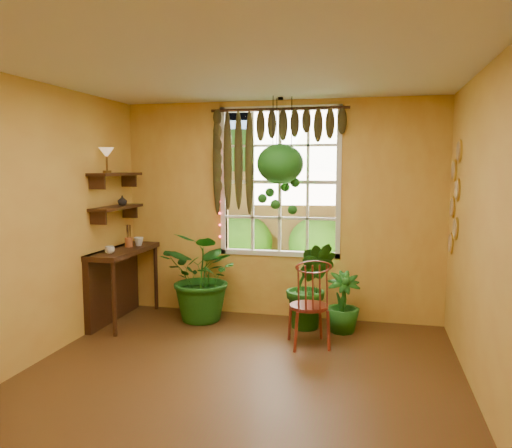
% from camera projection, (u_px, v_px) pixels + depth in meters
% --- Properties ---
extents(floor, '(4.50, 4.50, 0.00)m').
position_uv_depth(floor, '(229.00, 392.00, 4.20)').
color(floor, '#502E16').
rests_on(floor, ground).
extents(ceiling, '(4.50, 4.50, 0.00)m').
position_uv_depth(ceiling, '(227.00, 63.00, 3.89)').
color(ceiling, silver).
rests_on(ceiling, wall_back).
extents(wall_back, '(4.00, 0.00, 4.00)m').
position_uv_depth(wall_back, '(279.00, 210.00, 6.22)').
color(wall_back, '#E1B74D').
rests_on(wall_back, floor).
extents(wall_left, '(0.00, 4.50, 4.50)m').
position_uv_depth(wall_left, '(16.00, 227.00, 4.50)').
color(wall_left, '#E1B74D').
rests_on(wall_left, floor).
extents(wall_right, '(0.00, 4.50, 4.50)m').
position_uv_depth(wall_right, '(495.00, 242.00, 3.59)').
color(wall_right, '#E1B74D').
rests_on(wall_right, floor).
extents(window, '(1.52, 0.10, 1.86)m').
position_uv_depth(window, '(280.00, 182.00, 6.21)').
color(window, white).
rests_on(window, wall_back).
extents(valance_vine, '(1.70, 0.12, 1.10)m').
position_uv_depth(valance_vine, '(271.00, 135.00, 6.05)').
color(valance_vine, '#381C0F').
rests_on(valance_vine, window).
extents(string_lights, '(0.03, 0.03, 1.54)m').
position_uv_depth(string_lights, '(219.00, 178.00, 6.29)').
color(string_lights, '#FF2633').
rests_on(string_lights, window).
extents(wall_plates, '(0.04, 0.32, 1.10)m').
position_uv_depth(wall_plates, '(454.00, 199.00, 5.30)').
color(wall_plates, '#EDE5C2').
rests_on(wall_plates, wall_right).
extents(counter_ledge, '(0.40, 1.20, 0.90)m').
position_uv_depth(counter_ledge, '(116.00, 276.00, 6.12)').
color(counter_ledge, '#381C0F').
rests_on(counter_ledge, floor).
extents(shelf_lower, '(0.25, 0.90, 0.04)m').
position_uv_depth(shelf_lower, '(117.00, 208.00, 6.02)').
color(shelf_lower, '#381C0F').
rests_on(shelf_lower, wall_left).
extents(shelf_upper, '(0.25, 0.90, 0.04)m').
position_uv_depth(shelf_upper, '(116.00, 174.00, 5.97)').
color(shelf_upper, '#381C0F').
rests_on(shelf_upper, wall_left).
extents(backyard, '(14.00, 10.00, 12.00)m').
position_uv_depth(backyard, '(330.00, 195.00, 10.65)').
color(backyard, '#2C5919').
rests_on(backyard, ground).
extents(windsor_chair, '(0.52, 0.53, 1.09)m').
position_uv_depth(windsor_chair, '(309.00, 317.00, 5.24)').
color(windsor_chair, maroon).
rests_on(windsor_chair, floor).
extents(potted_plant_left, '(1.26, 1.19, 1.12)m').
position_uv_depth(potted_plant_left, '(205.00, 276.00, 6.09)').
color(potted_plant_left, '#154F15').
rests_on(potted_plant_left, floor).
extents(potted_plant_mid, '(0.60, 0.49, 1.03)m').
position_uv_depth(potted_plant_mid, '(310.00, 286.00, 5.80)').
color(potted_plant_mid, '#154F15').
rests_on(potted_plant_mid, floor).
extents(potted_plant_right, '(0.48, 0.48, 0.69)m').
position_uv_depth(potted_plant_right, '(343.00, 302.00, 5.70)').
color(potted_plant_right, '#154F15').
rests_on(potted_plant_right, floor).
extents(hanging_basket, '(0.55, 0.55, 1.39)m').
position_uv_depth(hanging_basket, '(280.00, 168.00, 5.90)').
color(hanging_basket, black).
rests_on(hanging_basket, ceiling).
extents(cup_a, '(0.13, 0.13, 0.09)m').
position_uv_depth(cup_a, '(110.00, 250.00, 5.70)').
color(cup_a, silver).
rests_on(cup_a, counter_ledge).
extents(cup_b, '(0.15, 0.15, 0.11)m').
position_uv_depth(cup_b, '(139.00, 242.00, 6.27)').
color(cup_b, beige).
rests_on(cup_b, counter_ledge).
extents(brush_jar, '(0.10, 0.10, 0.35)m').
position_uv_depth(brush_jar, '(129.00, 236.00, 6.17)').
color(brush_jar, '#99512C').
rests_on(brush_jar, counter_ledge).
extents(shelf_vase, '(0.13, 0.13, 0.12)m').
position_uv_depth(shelf_vase, '(122.00, 200.00, 6.13)').
color(shelf_vase, '#B2AD99').
rests_on(shelf_vase, shelf_lower).
extents(tiffany_lamp, '(0.18, 0.18, 0.29)m').
position_uv_depth(tiffany_lamp, '(107.00, 154.00, 5.73)').
color(tiffany_lamp, brown).
rests_on(tiffany_lamp, shelf_upper).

